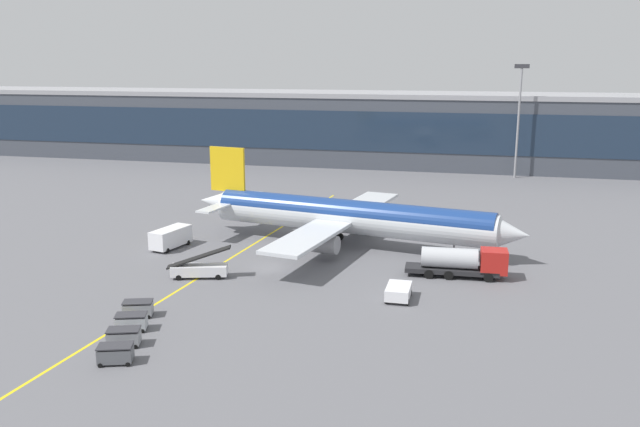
% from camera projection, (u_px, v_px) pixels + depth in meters
% --- Properties ---
extents(ground_plane, '(700.00, 700.00, 0.00)m').
position_uv_depth(ground_plane, '(272.00, 268.00, 74.56)').
color(ground_plane, slate).
extents(apron_lead_in_line, '(8.21, 79.64, 0.01)m').
position_uv_depth(apron_lead_in_line, '(229.00, 259.00, 77.81)').
color(apron_lead_in_line, yellow).
rests_on(apron_lead_in_line, ground_plane).
extents(terminal_building, '(200.85, 19.57, 16.01)m').
position_uv_depth(terminal_building, '(348.00, 127.00, 149.59)').
color(terminal_building, '#424751').
rests_on(terminal_building, ground_plane).
extents(main_airliner, '(43.90, 35.02, 11.66)m').
position_uv_depth(main_airliner, '(348.00, 216.00, 82.58)').
color(main_airliner, silver).
rests_on(main_airliner, ground_plane).
extents(fuel_tanker, '(10.91, 3.07, 3.25)m').
position_uv_depth(fuel_tanker, '(463.00, 262.00, 71.02)').
color(fuel_tanker, '#232326').
rests_on(fuel_tanker, ground_plane).
extents(belt_loader, '(7.00, 3.47, 3.49)m').
position_uv_depth(belt_loader, '(199.00, 269.00, 71.05)').
color(belt_loader, white).
rests_on(belt_loader, ground_plane).
extents(lavatory_truck, '(3.55, 6.17, 2.50)m').
position_uv_depth(lavatory_truck, '(170.00, 237.00, 82.14)').
color(lavatory_truck, white).
rests_on(lavatory_truck, ground_plane).
extents(pushback_tug, '(2.32, 3.80, 1.40)m').
position_uv_depth(pushback_tug, '(399.00, 291.00, 64.64)').
color(pushback_tug, white).
rests_on(pushback_tug, ground_plane).
extents(baggage_cart_0, '(3.00, 2.31, 1.48)m').
position_uv_depth(baggage_cart_0, '(115.00, 354.00, 51.00)').
color(baggage_cart_0, '#595B60').
rests_on(baggage_cart_0, ground_plane).
extents(baggage_cart_1, '(3.00, 2.31, 1.48)m').
position_uv_depth(baggage_cart_1, '(124.00, 337.00, 54.10)').
color(baggage_cart_1, gray).
rests_on(baggage_cart_1, ground_plane).
extents(baggage_cart_2, '(3.00, 2.31, 1.48)m').
position_uv_depth(baggage_cart_2, '(131.00, 322.00, 57.21)').
color(baggage_cart_2, '#B2B7BC').
rests_on(baggage_cart_2, ground_plane).
extents(baggage_cart_3, '(3.00, 2.31, 1.48)m').
position_uv_depth(baggage_cart_3, '(138.00, 308.00, 60.31)').
color(baggage_cart_3, gray).
rests_on(baggage_cart_3, ground_plane).
extents(apron_light_mast_0, '(2.80, 0.50, 22.23)m').
position_uv_depth(apron_light_mast_0, '(519.00, 112.00, 128.79)').
color(apron_light_mast_0, gray).
rests_on(apron_light_mast_0, ground_plane).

